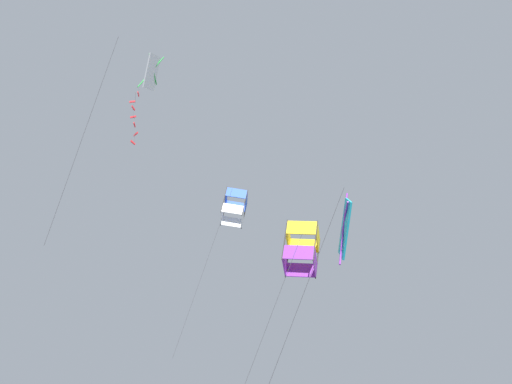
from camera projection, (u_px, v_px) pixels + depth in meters
kite_box_low_drifter at (234, 208)px, 34.03m from camera, size 2.77×2.76×8.29m
kite_box_upper_right at (301, 249)px, 25.21m from camera, size 2.58×2.49×6.13m
kite_diamond_highest at (344, 228)px, 22.67m from camera, size 3.62×4.62×9.82m
kite_diamond_near_right at (150, 75)px, 23.13m from camera, size 2.21×2.67×7.16m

